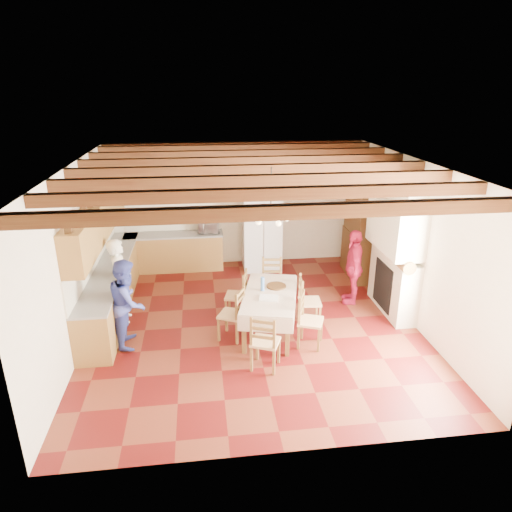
{
  "coord_description": "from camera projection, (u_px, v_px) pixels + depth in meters",
  "views": [
    {
      "loc": [
        -0.9,
        -7.56,
        4.25
      ],
      "look_at": [
        0.1,
        0.3,
        1.25
      ],
      "focal_mm": 32.0,
      "sensor_mm": 36.0,
      "label": 1
    }
  ],
  "objects": [
    {
      "name": "floor",
      "position": [
        253.0,
        324.0,
        8.63
      ],
      "size": [
        6.0,
        6.5,
        0.02
      ],
      "primitive_type": "cube",
      "color": "#500D0C",
      "rests_on": "ground"
    },
    {
      "name": "ceiling",
      "position": [
        252.0,
        164.0,
        7.56
      ],
      "size": [
        6.0,
        6.5,
        0.02
      ],
      "primitive_type": "cube",
      "color": "silver",
      "rests_on": "ground"
    },
    {
      "name": "wall_back",
      "position": [
        237.0,
        204.0,
        11.12
      ],
      "size": [
        6.0,
        0.02,
        3.0
      ],
      "primitive_type": "cube",
      "color": "silver",
      "rests_on": "ground"
    },
    {
      "name": "wall_front",
      "position": [
        287.0,
        348.0,
        5.07
      ],
      "size": [
        6.0,
        0.02,
        3.0
      ],
      "primitive_type": "cube",
      "color": "silver",
      "rests_on": "ground"
    },
    {
      "name": "wall_left",
      "position": [
        77.0,
        257.0,
        7.74
      ],
      "size": [
        0.02,
        6.5,
        3.0
      ],
      "primitive_type": "cube",
      "color": "silver",
      "rests_on": "ground"
    },
    {
      "name": "wall_right",
      "position": [
        414.0,
        242.0,
        8.45
      ],
      "size": [
        0.02,
        6.5,
        3.0
      ],
      "primitive_type": "cube",
      "color": "silver",
      "rests_on": "ground"
    },
    {
      "name": "ceiling_beams",
      "position": [
        252.0,
        170.0,
        7.6
      ],
      "size": [
        6.0,
        6.3,
        0.16
      ],
      "primitive_type": null,
      "color": "#35170C",
      "rests_on": "ground"
    },
    {
      "name": "lower_cabinets_left",
      "position": [
        113.0,
        287.0,
        9.13
      ],
      "size": [
        0.6,
        4.3,
        0.86
      ],
      "primitive_type": "cube",
      "color": "brown",
      "rests_on": "ground"
    },
    {
      "name": "lower_cabinets_back",
      "position": [
        175.0,
        252.0,
        11.03
      ],
      "size": [
        2.3,
        0.6,
        0.86
      ],
      "primitive_type": "cube",
      "color": "brown",
      "rests_on": "ground"
    },
    {
      "name": "countertop_left",
      "position": [
        110.0,
        267.0,
        8.97
      ],
      "size": [
        0.62,
        4.3,
        0.04
      ],
      "primitive_type": "cube",
      "color": "slate",
      "rests_on": "lower_cabinets_left"
    },
    {
      "name": "countertop_back",
      "position": [
        174.0,
        235.0,
        10.87
      ],
      "size": [
        2.34,
        0.62,
        0.04
      ],
      "primitive_type": "cube",
      "color": "slate",
      "rests_on": "lower_cabinets_back"
    },
    {
      "name": "backsplash_left",
      "position": [
        93.0,
        252.0,
        8.82
      ],
      "size": [
        0.03,
        4.3,
        0.6
      ],
      "primitive_type": "cube",
      "color": "beige",
      "rests_on": "ground"
    },
    {
      "name": "backsplash_back",
      "position": [
        173.0,
        218.0,
        11.02
      ],
      "size": [
        2.3,
        0.03,
        0.6
      ],
      "primitive_type": "cube",
      "color": "beige",
      "rests_on": "ground"
    },
    {
      "name": "upper_cabinets",
      "position": [
        98.0,
        219.0,
        8.61
      ],
      "size": [
        0.35,
        4.2,
        0.7
      ],
      "primitive_type": "cube",
      "color": "brown",
      "rests_on": "ground"
    },
    {
      "name": "fireplace",
      "position": [
        394.0,
        244.0,
        8.64
      ],
      "size": [
        0.56,
        1.6,
        2.8
      ],
      "primitive_type": null,
      "color": "beige",
      "rests_on": "ground"
    },
    {
      "name": "wall_picture",
      "position": [
        300.0,
        188.0,
        11.15
      ],
      "size": [
        0.34,
        0.03,
        0.42
      ],
      "primitive_type": "cube",
      "color": "black",
      "rests_on": "ground"
    },
    {
      "name": "refrigerator",
      "position": [
        262.0,
        233.0,
        10.93
      ],
      "size": [
        0.91,
        0.75,
        1.79
      ],
      "primitive_type": "cube",
      "rotation": [
        0.0,
        0.0,
        -0.02
      ],
      "color": "white",
      "rests_on": "floor"
    },
    {
      "name": "hutch",
      "position": [
        362.0,
        227.0,
        10.39
      ],
      "size": [
        0.6,
        1.33,
        2.38
      ],
      "primitive_type": null,
      "rotation": [
        0.0,
        0.0,
        -0.04
      ],
      "color": "#3C1F0D",
      "rests_on": "floor"
    },
    {
      "name": "dining_table",
      "position": [
        270.0,
        297.0,
        8.13
      ],
      "size": [
        1.28,
        1.91,
        0.76
      ],
      "rotation": [
        0.0,
        0.0,
        -0.24
      ],
      "color": "silver",
      "rests_on": "floor"
    },
    {
      "name": "chandelier",
      "position": [
        271.0,
        212.0,
        7.58
      ],
      "size": [
        0.47,
        0.47,
        0.03
      ],
      "primitive_type": "torus",
      "color": "black",
      "rests_on": "ground"
    },
    {
      "name": "chair_left_near",
      "position": [
        231.0,
        313.0,
        7.99
      ],
      "size": [
        0.54,
        0.55,
        0.96
      ],
      "primitive_type": null,
      "rotation": [
        0.0,
        0.0,
        -2.02
      ],
      "color": "brown",
      "rests_on": "floor"
    },
    {
      "name": "chair_left_far",
      "position": [
        236.0,
        295.0,
        8.69
      ],
      "size": [
        0.49,
        0.5,
        0.96
      ],
      "primitive_type": null,
      "rotation": [
        0.0,
        0.0,
        -1.81
      ],
      "color": "brown",
      "rests_on": "floor"
    },
    {
      "name": "chair_right_near",
      "position": [
        311.0,
        320.0,
        7.75
      ],
      "size": [
        0.53,
        0.54,
        0.96
      ],
      "primitive_type": null,
      "rotation": [
        0.0,
        0.0,
        1.19
      ],
      "color": "brown",
      "rests_on": "floor"
    },
    {
      "name": "chair_right_far",
      "position": [
        310.0,
        301.0,
        8.46
      ],
      "size": [
        0.44,
        0.46,
        0.96
      ],
      "primitive_type": null,
      "rotation": [
        0.0,
        0.0,
        1.47
      ],
      "color": "brown",
      "rests_on": "floor"
    },
    {
      "name": "chair_end_near",
      "position": [
        265.0,
        341.0,
        7.14
      ],
      "size": [
        0.54,
        0.53,
        0.96
      ],
      "primitive_type": null,
      "rotation": [
        0.0,
        0.0,
        2.74
      ],
      "color": "brown",
      "rests_on": "floor"
    },
    {
      "name": "chair_end_far",
      "position": [
        272.0,
        282.0,
        9.25
      ],
      "size": [
        0.47,
        0.45,
        0.96
      ],
      "primitive_type": null,
      "rotation": [
        0.0,
        0.0,
        -0.14
      ],
      "color": "brown",
      "rests_on": "floor"
    },
    {
      "name": "person_man",
      "position": [
        121.0,
        281.0,
        8.49
      ],
      "size": [
        0.43,
        0.62,
        1.63
      ],
      "primitive_type": "imported",
      "rotation": [
        0.0,
        0.0,
        1.63
      ],
      "color": "white",
      "rests_on": "floor"
    },
    {
      "name": "person_woman_blue",
      "position": [
        128.0,
        302.0,
        7.73
      ],
      "size": [
        0.6,
        0.76,
        1.55
      ],
      "primitive_type": "imported",
      "rotation": [
        0.0,
        0.0,
        1.58
      ],
      "color": "#3E4AA9",
      "rests_on": "floor"
    },
    {
      "name": "person_woman_red",
      "position": [
        354.0,
        267.0,
        9.23
      ],
      "size": [
        0.6,
        0.98,
        1.56
      ],
      "primitive_type": "imported",
      "rotation": [
        0.0,
        0.0,
        -1.82
      ],
      "color": "#B8183E",
      "rests_on": "floor"
    },
    {
      "name": "microwave",
      "position": [
        209.0,
        227.0,
        10.91
      ],
      "size": [
        0.51,
        0.35,
        0.27
      ],
      "primitive_type": "imported",
      "rotation": [
        0.0,
        0.0,
        -0.04
      ],
      "color": "silver",
      "rests_on": "countertop_back"
    },
    {
      "name": "fridge_vase",
      "position": [
        266.0,
        189.0,
        10.56
      ],
      "size": [
        0.39,
        0.39,
        0.34
      ],
      "primitive_type": "imported",
      "rotation": [
        0.0,
        0.0,
        -0.24
      ],
      "color": "#3C1F0D",
      "rests_on": "refrigerator"
    }
  ]
}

